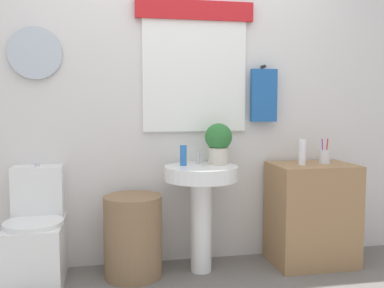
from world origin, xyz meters
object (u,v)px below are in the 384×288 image
at_px(potted_plant, 218,142).
at_px(toothbrush_cup, 325,156).
at_px(lotion_bottle, 302,152).
at_px(laundry_hamper, 133,236).
at_px(pedestal_sink, 201,192).
at_px(wooden_cabinet, 312,214).
at_px(soap_bottle, 183,155).
at_px(toilet, 36,238).

distance_m(potted_plant, toothbrush_cup, 0.83).
bearing_deg(lotion_bottle, laundry_hamper, 178.14).
height_order(pedestal_sink, potted_plant, potted_plant).
xyz_separation_m(laundry_hamper, pedestal_sink, (0.48, 0.00, 0.29)).
xyz_separation_m(wooden_cabinet, soap_bottle, (-0.97, 0.05, 0.46)).
relative_size(wooden_cabinet, potted_plant, 2.54).
bearing_deg(lotion_bottle, toothbrush_cup, 16.00).
relative_size(toilet, laundry_hamper, 1.39).
relative_size(wooden_cabinet, soap_bottle, 5.22).
bearing_deg(wooden_cabinet, toothbrush_cup, 10.89).
relative_size(toilet, wooden_cabinet, 1.05).
bearing_deg(potted_plant, laundry_hamper, -174.52).
bearing_deg(toothbrush_cup, toilet, 179.60).
relative_size(toilet, lotion_bottle, 4.16).
height_order(pedestal_sink, lotion_bottle, lotion_bottle).
relative_size(laundry_hamper, potted_plant, 1.91).
height_order(laundry_hamper, lotion_bottle, lotion_bottle).
bearing_deg(toothbrush_cup, lotion_bottle, -164.00).
bearing_deg(pedestal_sink, toothbrush_cup, 1.21).
bearing_deg(toilet, laundry_hamper, -3.08).
bearing_deg(laundry_hamper, wooden_cabinet, 0.00).
bearing_deg(wooden_cabinet, toilet, 179.00).
bearing_deg(soap_bottle, laundry_hamper, -172.20).
xyz_separation_m(pedestal_sink, wooden_cabinet, (0.85, 0.00, -0.20)).
relative_size(pedestal_sink, soap_bottle, 5.28).
bearing_deg(potted_plant, wooden_cabinet, -4.82).
relative_size(laundry_hamper, toothbrush_cup, 3.07).
bearing_deg(soap_bottle, wooden_cabinet, -2.95).
distance_m(soap_bottle, toothbrush_cup, 1.08).
xyz_separation_m(toilet, laundry_hamper, (0.64, -0.03, -0.02)).
relative_size(wooden_cabinet, lotion_bottle, 3.98).
bearing_deg(lotion_bottle, toilet, 177.72).
bearing_deg(pedestal_sink, wooden_cabinet, 0.00).
bearing_deg(lotion_bottle, wooden_cabinet, 20.86).
height_order(wooden_cabinet, toothbrush_cup, toothbrush_cup).
height_order(soap_bottle, toothbrush_cup, toothbrush_cup).
height_order(laundry_hamper, toothbrush_cup, toothbrush_cup).
distance_m(toilet, toothbrush_cup, 2.15).
bearing_deg(toilet, toothbrush_cup, -0.40).
bearing_deg(soap_bottle, toothbrush_cup, -1.59).
xyz_separation_m(pedestal_sink, soap_bottle, (-0.12, 0.05, 0.26)).
bearing_deg(potted_plant, toothbrush_cup, -2.79).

